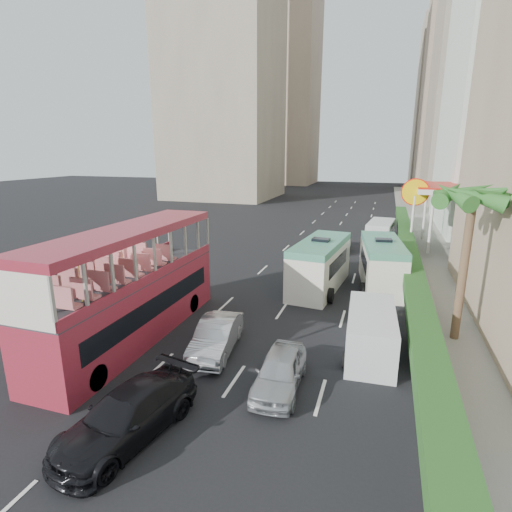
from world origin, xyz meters
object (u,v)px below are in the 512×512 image
at_px(minibus_far, 382,264).
at_px(palm_tree, 463,269).
at_px(shell_station, 453,218).
at_px(panel_van_near, 371,333).
at_px(panel_van_far, 380,232).
at_px(minibus_near, 320,265).
at_px(car_silver_lane_b, 280,388).
at_px(car_silver_lane_a, 217,351).
at_px(van_asset, 337,251).
at_px(car_black, 130,436).
at_px(double_decker_bus, 131,285).

bearing_deg(minibus_far, palm_tree, -71.72).
bearing_deg(minibus_far, shell_station, 58.07).
bearing_deg(shell_station, minibus_far, -114.43).
height_order(panel_van_near, panel_van_far, panel_van_far).
bearing_deg(minibus_near, minibus_far, 29.61).
xyz_separation_m(car_silver_lane_b, panel_van_near, (2.95, 3.64, 0.94)).
height_order(car_silver_lane_b, panel_van_near, panel_van_near).
bearing_deg(car_silver_lane_a, panel_van_near, 9.47).
relative_size(car_silver_lane_b, van_asset, 0.89).
relative_size(car_silver_lane_a, panel_van_far, 0.83).
distance_m(car_black, panel_van_far, 30.01).
bearing_deg(car_silver_lane_b, panel_van_far, 81.13).
bearing_deg(minibus_near, panel_van_near, -59.82).
relative_size(minibus_near, panel_van_far, 1.34).
distance_m(van_asset, panel_van_near, 18.07).
bearing_deg(shell_station, van_asset, -158.93).
bearing_deg(palm_tree, car_silver_lane_a, -157.05).
height_order(car_silver_lane_b, palm_tree, palm_tree).
height_order(minibus_near, minibus_far, minibus_near).
distance_m(van_asset, shell_station, 10.23).
bearing_deg(panel_van_near, minibus_near, 111.16).
bearing_deg(minibus_near, panel_van_far, 83.22).
bearing_deg(van_asset, shell_station, 19.31).
relative_size(van_asset, minibus_far, 0.66).
xyz_separation_m(double_decker_bus, minibus_far, (10.49, 10.86, -1.08)).
bearing_deg(palm_tree, minibus_near, 142.49).
bearing_deg(car_silver_lane_a, van_asset, 74.75).
bearing_deg(double_decker_bus, palm_tree, 16.16).
bearing_deg(car_silver_lane_a, palm_tree, 15.66).
bearing_deg(car_silver_lane_a, minibus_near, 66.03).
distance_m(car_black, palm_tree, 14.44).
xyz_separation_m(minibus_far, shell_station, (5.51, 12.14, 1.30)).
height_order(double_decker_bus, shell_station, shell_station).
bearing_deg(minibus_far, minibus_near, -164.05).
bearing_deg(shell_station, double_decker_bus, -124.82).
distance_m(car_black, minibus_far, 17.98).
bearing_deg(panel_van_far, car_black, -96.46).
bearing_deg(panel_van_near, double_decker_bus, -173.20).
bearing_deg(shell_station, car_black, -113.24).
distance_m(panel_van_near, panel_van_far, 21.82).
bearing_deg(minibus_far, car_silver_lane_b, -111.50).
distance_m(car_silver_lane_b, minibus_near, 11.30).
bearing_deg(palm_tree, panel_van_near, -147.50).
distance_m(panel_van_far, shell_station, 6.11).
distance_m(minibus_near, minibus_far, 3.92).
relative_size(car_silver_lane_b, panel_van_near, 0.82).
bearing_deg(panel_van_near, panel_van_far, 87.38).
bearing_deg(double_decker_bus, minibus_near, 53.46).
relative_size(car_silver_lane_a, car_black, 0.86).
height_order(van_asset, palm_tree, palm_tree).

